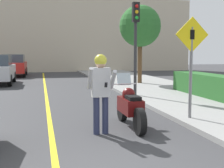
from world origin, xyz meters
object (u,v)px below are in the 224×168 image
at_px(motorcycle, 130,107).
at_px(crossing_sign, 191,58).
at_px(traffic_light, 136,31).
at_px(person_biker, 101,85).
at_px(street_tree, 140,26).
at_px(parked_car_red, 14,65).

relative_size(motorcycle, crossing_sign, 0.82).
bearing_deg(traffic_light, person_biker, -114.88).
height_order(motorcycle, crossing_sign, crossing_sign).
xyz_separation_m(traffic_light, street_tree, (1.76, 4.85, 0.60)).
xyz_separation_m(motorcycle, street_tree, (3.32, 9.50, 2.76)).
bearing_deg(traffic_light, crossing_sign, -88.58).
bearing_deg(person_biker, motorcycle, 30.23).
relative_size(person_biker, crossing_sign, 0.68).
bearing_deg(crossing_sign, traffic_light, 91.42).
distance_m(motorcycle, person_biker, 1.11).
distance_m(traffic_light, street_tree, 5.19).
distance_m(person_biker, street_tree, 11.01).
height_order(street_tree, parked_car_red, street_tree).
bearing_deg(street_tree, person_biker, -112.51).
bearing_deg(person_biker, parked_car_red, 100.33).
relative_size(person_biker, street_tree, 0.41).
height_order(crossing_sign, street_tree, street_tree).
distance_m(traffic_light, parked_car_red, 14.31).
bearing_deg(motorcycle, person_biker, -149.77).
height_order(person_biker, street_tree, street_tree).
distance_m(motorcycle, street_tree, 10.44).
xyz_separation_m(crossing_sign, traffic_light, (-0.11, 4.48, 0.97)).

